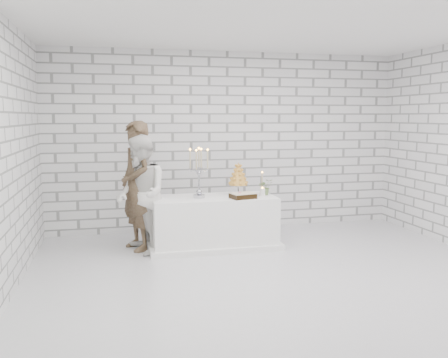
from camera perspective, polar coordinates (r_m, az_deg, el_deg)
ground at (r=6.05m, az=6.02°, el=-11.08°), size 6.00×5.00×0.01m
ceiling at (r=5.84m, az=6.45°, el=18.09°), size 6.00×5.00×0.01m
wall_back at (r=8.15m, az=0.37°, el=4.51°), size 6.00×0.01×3.00m
wall_front at (r=3.50m, az=19.90°, el=0.17°), size 6.00×0.01×3.00m
wall_left at (r=5.54m, az=-24.56°, el=2.45°), size 0.01×5.00×3.00m
cake_table at (r=7.08m, az=-1.24°, el=-5.14°), size 1.80×0.80×0.75m
groom at (r=6.96m, az=-10.40°, el=-0.82°), size 0.67×0.80×1.86m
bride at (r=6.78m, az=-9.86°, el=-1.82°), size 0.82×0.95×1.68m
candelabra at (r=6.88m, az=-3.01°, el=0.76°), size 0.38×0.38×0.73m
croquembouche at (r=7.14m, az=1.72°, el=0.04°), size 0.41×0.41×0.50m
chocolate_cake at (r=6.87m, az=2.27°, el=-1.99°), size 0.39×0.32×0.08m
pillar_candle at (r=7.06m, az=4.61°, el=-1.61°), size 0.09×0.09×0.12m
extra_taper at (r=7.30m, az=4.57°, el=-0.51°), size 0.06×0.06×0.32m
flowers at (r=7.19m, az=4.95°, el=-0.94°), size 0.22×0.19×0.24m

